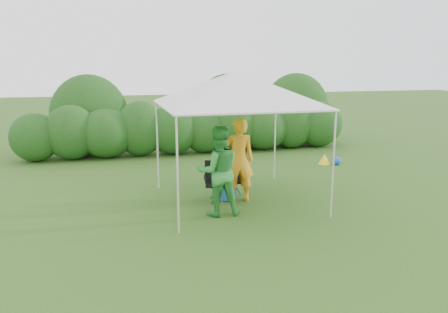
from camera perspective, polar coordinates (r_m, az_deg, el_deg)
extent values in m
plane|color=#355E1D|center=(9.19, 2.39, -6.82)|extent=(70.00, 70.00, 0.00)
ellipsoid|color=#204D18|center=(14.62, -23.48, 2.30)|extent=(1.50, 1.28, 1.50)
cylinder|color=#382616|center=(14.72, -23.29, -0.01)|extent=(0.12, 0.12, 0.30)
ellipsoid|color=#204D18|center=(14.48, -19.34, 2.98)|extent=(1.65, 1.40, 1.73)
cylinder|color=#382616|center=(14.60, -19.15, 0.22)|extent=(0.12, 0.12, 0.30)
ellipsoid|color=#204D18|center=(14.45, -15.10, 2.93)|extent=(1.80, 1.53, 1.57)
cylinder|color=#382616|center=(14.56, -14.97, 0.45)|extent=(0.12, 0.12, 0.30)
ellipsoid|color=#204D18|center=(14.47, -10.90, 3.59)|extent=(1.58, 1.34, 1.80)
cylinder|color=#382616|center=(14.60, -10.78, 0.68)|extent=(0.12, 0.12, 0.30)
ellipsoid|color=#204D18|center=(14.60, -6.71, 3.50)|extent=(1.73, 1.47, 1.65)
cylinder|color=#382616|center=(14.71, -6.64, 0.90)|extent=(0.12, 0.12, 0.30)
ellipsoid|color=#204D18|center=(14.80, -2.61, 3.39)|extent=(1.50, 1.28, 1.50)
cylinder|color=#382616|center=(14.90, -2.58, 1.11)|extent=(0.12, 0.12, 0.30)
ellipsoid|color=#204D18|center=(15.05, 1.37, 3.97)|extent=(1.65, 1.40, 1.73)
cylinder|color=#382616|center=(15.17, 1.35, 1.31)|extent=(0.12, 0.12, 0.30)
ellipsoid|color=#204D18|center=(15.40, 5.18, 3.83)|extent=(1.80, 1.53, 1.57)
cylinder|color=#382616|center=(15.50, 5.14, 1.49)|extent=(0.12, 0.12, 0.30)
ellipsoid|color=#204D18|center=(15.78, 8.84, 4.35)|extent=(1.57, 1.34, 1.80)
cylinder|color=#382616|center=(15.89, 8.75, 1.67)|extent=(0.12, 0.12, 0.30)
ellipsoid|color=#204D18|center=(16.25, 12.28, 4.17)|extent=(1.72, 1.47, 1.65)
cylinder|color=#382616|center=(16.35, 12.17, 1.82)|extent=(0.12, 0.12, 0.30)
cylinder|color=silver|center=(7.62, -6.08, -2.61)|extent=(0.04, 0.04, 2.10)
cylinder|color=silver|center=(8.60, 14.07, -1.23)|extent=(0.04, 0.04, 2.10)
cylinder|color=silver|center=(10.53, -8.69, 1.39)|extent=(0.04, 0.04, 2.10)
cylinder|color=silver|center=(11.25, 6.67, 2.13)|extent=(0.04, 0.04, 2.10)
cube|color=white|center=(9.21, 1.56, 6.71)|extent=(3.10, 3.10, 0.03)
pyramid|color=white|center=(9.19, 1.58, 8.98)|extent=(3.10, 3.10, 0.70)
cube|color=black|center=(9.89, 1.22, -3.10)|extent=(0.64, 0.63, 0.05)
cube|color=black|center=(10.01, 1.51, -1.37)|extent=(0.48, 0.36, 0.46)
cube|color=black|center=(9.91, -0.18, -2.07)|extent=(0.25, 0.37, 0.03)
cube|color=black|center=(9.79, 2.64, -2.26)|extent=(0.25, 0.37, 0.03)
cylinder|color=black|center=(9.80, -0.24, -4.41)|extent=(0.02, 0.02, 0.39)
cylinder|color=black|center=(9.70, 2.09, -4.59)|extent=(0.02, 0.02, 0.39)
cylinder|color=black|center=(10.18, 0.38, -3.79)|extent=(0.02, 0.02, 0.39)
cylinder|color=black|center=(10.08, 2.62, -3.95)|extent=(0.02, 0.02, 0.39)
cube|color=black|center=(9.55, -1.00, -3.64)|extent=(0.56, 0.53, 0.05)
cube|color=black|center=(9.68, -1.06, -1.84)|extent=(0.50, 0.23, 0.46)
cube|color=black|center=(9.50, -2.51, -2.70)|extent=(0.13, 0.41, 0.03)
cube|color=black|center=(9.52, 0.50, -2.65)|extent=(0.13, 0.41, 0.03)
cylinder|color=black|center=(9.41, -2.18, -5.13)|extent=(0.02, 0.02, 0.39)
cylinder|color=black|center=(9.43, 0.30, -5.09)|extent=(0.02, 0.02, 0.39)
cylinder|color=black|center=(9.80, -2.24, -4.43)|extent=(0.02, 0.02, 0.39)
cylinder|color=black|center=(9.81, 0.14, -4.39)|extent=(0.02, 0.02, 0.39)
imported|color=orange|center=(9.46, 1.92, -0.46)|extent=(0.72, 0.52, 1.85)
imported|color=green|center=(8.59, -0.75, -1.93)|extent=(0.89, 0.70, 1.79)
cube|color=#1F5A91|center=(9.77, 0.32, -4.71)|extent=(0.38, 0.28, 0.31)
cube|color=silver|center=(9.73, 0.32, -3.77)|extent=(0.40, 0.30, 0.03)
cylinder|color=#592D0C|center=(9.67, 0.72, -2.97)|extent=(0.07, 0.07, 0.27)
cone|color=yellow|center=(13.50, 12.96, -0.33)|extent=(0.37, 0.37, 0.31)
sphere|color=blue|center=(13.48, 14.51, -0.56)|extent=(0.24, 0.24, 0.24)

